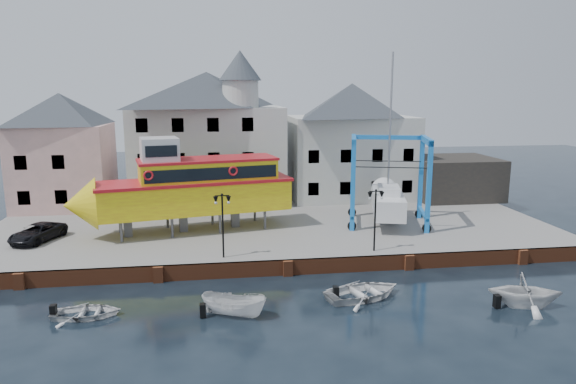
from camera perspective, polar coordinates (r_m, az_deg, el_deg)
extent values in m
plane|color=black|center=(32.95, -0.03, -9.26)|extent=(140.00, 140.00, 0.00)
cube|color=slate|center=(43.22, -2.06, -3.56)|extent=(44.00, 22.00, 1.00)
cube|color=brown|center=(32.89, -0.06, -8.38)|extent=(44.00, 0.25, 1.00)
cube|color=brown|center=(34.50, -27.70, -8.77)|extent=(0.60, 0.36, 1.00)
cube|color=brown|center=(32.66, -14.22, -8.88)|extent=(0.60, 0.36, 1.00)
cube|color=brown|center=(32.73, -0.01, -8.48)|extent=(0.60, 0.36, 1.00)
cube|color=brown|center=(34.70, 13.30, -7.63)|extent=(0.60, 0.36, 1.00)
cube|color=brown|center=(38.27, 24.62, -6.58)|extent=(0.60, 0.36, 1.00)
cube|color=tan|center=(50.92, -23.58, 2.64)|extent=(8.00, 7.00, 7.50)
pyramid|color=#323740|center=(50.49, -24.04, 8.43)|extent=(8.00, 7.00, 2.80)
cube|color=black|center=(48.75, -27.27, -0.59)|extent=(1.00, 0.08, 1.20)
cube|color=black|center=(47.84, -23.89, -0.50)|extent=(1.00, 0.08, 1.20)
cube|color=black|center=(48.29, -27.59, 2.90)|extent=(1.00, 0.08, 1.20)
cube|color=black|center=(47.37, -24.17, 3.05)|extent=(1.00, 0.08, 1.20)
cube|color=#BCBCBC|center=(49.44, -8.80, 4.10)|extent=(14.00, 8.00, 9.00)
pyramid|color=#323740|center=(49.06, -9.02, 11.18)|extent=(14.00, 8.00, 3.20)
cube|color=black|center=(46.40, -15.55, -0.28)|extent=(1.00, 0.08, 1.20)
cube|color=black|center=(46.09, -11.85, -0.18)|extent=(1.00, 0.08, 1.20)
cube|color=black|center=(45.98, -8.12, -0.08)|extent=(1.00, 0.08, 1.20)
cube|color=black|center=(46.06, -4.39, 0.02)|extent=(1.00, 0.08, 1.20)
cube|color=black|center=(45.91, -15.75, 3.39)|extent=(1.00, 0.08, 1.20)
cube|color=black|center=(45.60, -12.01, 3.52)|extent=(1.00, 0.08, 1.20)
cube|color=black|center=(45.49, -8.23, 3.63)|extent=(1.00, 0.08, 1.20)
cube|color=black|center=(45.58, -4.45, 3.72)|extent=(1.00, 0.08, 1.20)
cube|color=black|center=(45.62, -15.95, 7.12)|extent=(1.00, 0.08, 1.20)
cube|color=black|center=(45.31, -12.16, 7.28)|extent=(1.00, 0.08, 1.20)
cube|color=black|center=(45.20, -8.34, 7.40)|extent=(1.00, 0.08, 1.20)
cube|color=black|center=(45.28, -4.51, 7.49)|extent=(1.00, 0.08, 1.20)
cylinder|color=#BCBCBC|center=(46.72, -5.30, 10.78)|extent=(3.20, 3.20, 2.40)
cone|color=#323740|center=(46.76, -5.36, 13.85)|extent=(3.80, 3.80, 2.60)
cube|color=#BCBCBC|center=(51.73, 6.96, 3.90)|extent=(12.00, 8.00, 8.00)
pyramid|color=#323740|center=(51.32, 7.11, 10.12)|extent=(12.00, 8.00, 3.20)
cube|color=black|center=(47.29, 2.84, 0.34)|extent=(1.00, 0.08, 1.20)
cube|color=black|center=(47.94, 6.37, 0.43)|extent=(1.00, 0.08, 1.20)
cube|color=black|center=(48.77, 9.78, 0.52)|extent=(1.00, 0.08, 1.20)
cube|color=black|center=(49.76, 13.08, 0.60)|extent=(1.00, 0.08, 1.20)
cube|color=black|center=(46.82, 2.88, 3.94)|extent=(1.00, 0.08, 1.20)
cube|color=black|center=(47.47, 6.45, 3.99)|extent=(1.00, 0.08, 1.20)
cube|color=black|center=(48.30, 9.90, 4.02)|extent=(1.00, 0.08, 1.20)
cube|color=black|center=(49.31, 13.23, 4.03)|extent=(1.00, 0.08, 1.20)
cube|color=black|center=(53.64, 17.84, 1.54)|extent=(8.00, 7.00, 4.00)
cylinder|color=black|center=(32.89, -7.25, -3.90)|extent=(0.12, 0.12, 4.00)
cube|color=black|center=(32.42, -7.34, -0.40)|extent=(0.90, 0.06, 0.06)
sphere|color=black|center=(32.41, -7.35, -0.28)|extent=(0.16, 0.16, 0.16)
cone|color=black|center=(32.47, -8.04, -0.89)|extent=(0.32, 0.32, 0.45)
sphere|color=silver|center=(32.51, -8.03, -1.20)|extent=(0.18, 0.18, 0.18)
cone|color=black|center=(32.48, -6.62, -0.85)|extent=(0.32, 0.32, 0.45)
sphere|color=silver|center=(32.52, -6.62, -1.16)|extent=(0.18, 0.18, 0.18)
cylinder|color=black|center=(34.46, 9.64, -3.27)|extent=(0.12, 0.12, 4.00)
cube|color=black|center=(34.01, 9.75, 0.07)|extent=(0.90, 0.06, 0.06)
sphere|color=black|center=(34.00, 9.75, 0.19)|extent=(0.16, 0.16, 0.16)
cone|color=black|center=(33.95, 9.09, -0.39)|extent=(0.32, 0.32, 0.45)
sphere|color=silver|center=(33.98, 9.08, -0.69)|extent=(0.18, 0.18, 0.18)
cone|color=black|center=(34.19, 10.37, -0.35)|extent=(0.32, 0.32, 0.45)
sphere|color=silver|center=(34.22, 10.36, -0.65)|extent=(0.18, 0.18, 0.18)
cylinder|color=#59595E|center=(38.01, -18.03, -4.25)|extent=(0.24, 0.24, 1.51)
cylinder|color=#59595E|center=(40.73, -18.17, -3.23)|extent=(0.24, 0.24, 1.51)
cylinder|color=#59595E|center=(38.24, -12.74, -3.87)|extent=(0.24, 0.24, 1.51)
cylinder|color=#59595E|center=(40.95, -13.24, -2.89)|extent=(0.24, 0.24, 1.51)
cylinder|color=#59595E|center=(38.79, -7.57, -3.47)|extent=(0.24, 0.24, 1.51)
cylinder|color=#59595E|center=(41.46, -8.40, -2.53)|extent=(0.24, 0.24, 1.51)
cylinder|color=#59595E|center=(39.64, -2.58, -3.06)|extent=(0.24, 0.24, 1.51)
cylinder|color=#59595E|center=(42.27, -3.71, -2.17)|extent=(0.24, 0.24, 1.51)
cube|color=#59595E|center=(39.38, -17.37, -3.67)|extent=(0.69, 0.62, 1.51)
cube|color=#59595E|center=(39.71, -11.56, -3.26)|extent=(0.69, 0.62, 1.51)
cube|color=#59595E|center=(40.44, -5.90, -2.82)|extent=(0.69, 0.62, 1.51)
cube|color=gold|center=(39.44, -10.22, -0.53)|extent=(14.58, 6.62, 2.21)
cone|color=gold|center=(38.99, -22.11, -1.33)|extent=(2.95, 4.20, 3.83)
cube|color=red|center=(39.22, -10.28, 1.20)|extent=(14.90, 6.84, 0.22)
cube|color=gold|center=(39.27, -8.87, 2.31)|extent=(10.55, 5.40, 1.61)
cube|color=black|center=(37.58, -8.36, 2.00)|extent=(9.47, 2.03, 0.91)
cube|color=black|center=(40.96, -9.34, 2.73)|extent=(9.47, 2.03, 0.91)
cube|color=red|center=(39.15, -8.91, 3.60)|extent=(10.77, 5.54, 0.18)
cube|color=silver|center=(38.55, -14.10, 4.52)|extent=(3.10, 3.10, 1.83)
cube|color=black|center=(37.21, -13.90, 4.42)|extent=(2.16, 0.51, 0.81)
torus|color=red|center=(36.90, -15.26, 1.78)|extent=(0.72, 0.28, 0.70)
torus|color=red|center=(37.83, -6.11, 2.34)|extent=(0.72, 0.28, 0.70)
cube|color=#0F5CA9|center=(38.92, 7.23, 0.67)|extent=(0.42, 0.42, 6.91)
cylinder|color=black|center=(39.61, 7.12, -3.76)|extent=(0.73, 0.42, 0.69)
cube|color=#0F5CA9|center=(43.44, 7.22, 1.77)|extent=(0.42, 0.42, 6.91)
cylinder|color=black|center=(44.06, 7.13, -2.22)|extent=(0.73, 0.42, 0.69)
cube|color=#0F5CA9|center=(39.34, 15.38, 0.46)|extent=(0.42, 0.42, 6.91)
cylinder|color=black|center=(40.02, 15.15, -3.92)|extent=(0.73, 0.42, 0.69)
cube|color=#0F5CA9|center=(43.82, 14.54, 1.58)|extent=(0.42, 0.42, 6.91)
cylinder|color=black|center=(44.43, 14.34, -2.38)|extent=(0.73, 0.42, 0.69)
cube|color=#0F5CA9|center=(40.74, 7.34, 5.80)|extent=(1.62, 4.86, 0.48)
cube|color=#0F5CA9|center=(41.68, 7.14, -2.10)|extent=(1.52, 4.83, 0.21)
cube|color=#0F5CA9|center=(41.15, 15.17, 5.55)|extent=(1.62, 4.86, 0.48)
cube|color=#0F5CA9|center=(42.07, 14.77, -2.26)|extent=(1.52, 4.83, 0.21)
cube|color=#0F5CA9|center=(43.13, 11.06, 5.98)|extent=(5.81, 1.87, 0.35)
cube|color=silver|center=(41.61, 11.01, -1.12)|extent=(4.12, 7.74, 1.58)
cone|color=silver|center=(45.90, 10.66, 0.04)|extent=(2.60, 2.12, 2.27)
cube|color=#59595E|center=(41.86, 10.95, -2.64)|extent=(0.69, 1.78, 0.69)
cube|color=silver|center=(40.91, 11.11, 0.21)|extent=(2.30, 3.27, 0.59)
cylinder|color=#99999E|center=(41.24, 11.29, 7.50)|extent=(0.20, 0.20, 10.86)
cube|color=black|center=(39.32, 11.35, 2.69)|extent=(5.17, 1.50, 0.05)
cube|color=black|center=(42.83, 11.01, 3.40)|extent=(5.17, 1.50, 0.05)
imported|color=black|center=(40.62, -26.06, -4.07)|extent=(3.54, 4.87, 1.23)
imported|color=silver|center=(27.66, -6.01, -13.50)|extent=(3.82, 2.70, 1.38)
imported|color=silver|center=(29.99, 8.37, -11.53)|extent=(5.28, 4.40, 0.94)
imported|color=silver|center=(31.32, 24.73, -11.48)|extent=(4.55, 4.19, 2.00)
imported|color=silver|center=(29.33, -21.48, -12.77)|extent=(3.49, 2.49, 0.72)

